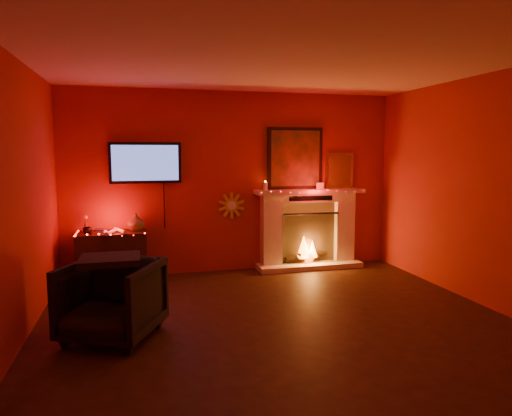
% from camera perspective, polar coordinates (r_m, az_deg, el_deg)
% --- Properties ---
extents(room, '(5.00, 5.00, 5.00)m').
position_cam_1_polar(room, '(4.48, 3.81, 1.21)').
color(room, black).
rests_on(room, ground).
extents(floor, '(5.00, 5.00, 0.00)m').
position_cam_1_polar(floor, '(4.81, 3.68, -15.00)').
color(floor, black).
rests_on(floor, ground).
extents(fireplace, '(1.72, 0.40, 2.18)m').
position_cam_1_polar(fireplace, '(7.18, 6.46, -1.67)').
color(fireplace, silver).
rests_on(fireplace, floor).
extents(tv, '(1.00, 0.07, 1.24)m').
position_cam_1_polar(tv, '(6.69, -13.65, 5.49)').
color(tv, black).
rests_on(tv, room).
extents(sunburst_clock, '(0.40, 0.03, 0.40)m').
position_cam_1_polar(sunburst_clock, '(6.90, -3.07, 0.32)').
color(sunburst_clock, gold).
rests_on(sunburst_clock, room).
extents(console_table, '(0.93, 0.53, 0.95)m').
position_cam_1_polar(console_table, '(6.66, -17.42, -5.63)').
color(console_table, black).
rests_on(console_table, floor).
extents(armchair, '(1.10, 1.11, 0.76)m').
position_cam_1_polar(armchair, '(4.70, -17.55, -10.92)').
color(armchair, black).
rests_on(armchair, floor).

